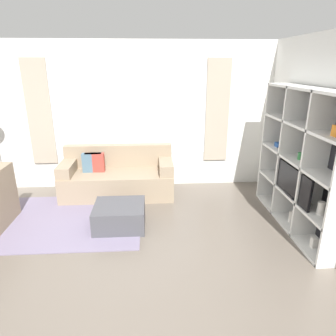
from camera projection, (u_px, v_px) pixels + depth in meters
The scene contains 7 objects.
ground_plane at pixel (117, 312), 2.91m from camera, with size 16.00×16.00×0.00m, color #665B51.
wall_back at pixel (130, 117), 5.59m from camera, with size 6.51×0.11×2.70m.
wall_right at pixel (317, 135), 4.17m from camera, with size 0.07×4.48×2.70m, color white.
area_rug at pixel (63, 220), 4.62m from camera, with size 2.40×1.75×0.01m, color slate.
shelving_unit at pixel (303, 162), 4.19m from camera, with size 0.37×2.08×2.00m.
couch_main at pixel (117, 177), 5.48m from camera, with size 1.98×0.84×0.87m.
ottoman at pixel (120, 216), 4.41m from camera, with size 0.73×0.66×0.34m.
Camera 1 is at (0.36, -2.32, 2.28)m, focal length 32.00 mm.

